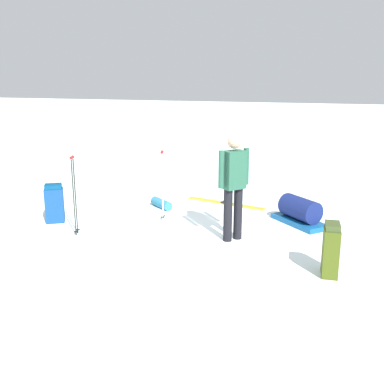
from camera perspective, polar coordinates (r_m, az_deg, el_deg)
name	(u,v)px	position (r m, az deg, el deg)	size (l,w,h in m)	color
ground_plane	(192,232)	(7.69, 0.00, -5.06)	(80.00, 80.00, 0.00)	white
skier_standing	(234,182)	(7.11, 5.27, 1.26)	(0.46, 0.39, 1.70)	black
ski_pair_near	(225,203)	(9.39, 4.22, -1.41)	(0.54, 1.74, 0.05)	gold
backpack_large_dark	(54,204)	(8.49, -16.95, -1.40)	(0.38, 0.41, 0.70)	navy
backpack_bright	(331,250)	(6.23, 17.09, -7.00)	(0.34, 0.24, 0.73)	#404D14
ski_poles_planted_near	(74,191)	(7.63, -14.63, 0.06)	(0.17, 0.10, 1.32)	black
ski_poles_planted_far	(163,182)	(8.19, -3.73, 1.30)	(0.16, 0.10, 1.28)	#B1BDB6
gear_sled	(300,212)	(8.26, 13.43, -2.46)	(1.05, 1.08, 0.49)	#104D84
sleeping_mat_rolled	(161,203)	(9.08, -3.89, -1.45)	(0.18, 0.18, 0.55)	teal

